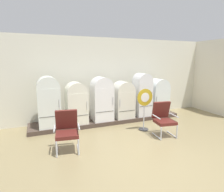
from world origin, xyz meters
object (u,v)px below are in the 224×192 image
object	(u,v)px
armchair_left	(67,129)
refrigerator_0	(49,100)
refrigerator_3	(123,99)
sign_stand	(144,109)
refrigerator_5	(158,95)
refrigerator_4	(142,93)
armchair_right	(163,117)
refrigerator_1	(76,102)
refrigerator_2	(102,98)

from	to	relation	value
armchair_left	refrigerator_0	bearing A→B (deg)	100.35
armchair_left	refrigerator_3	bearing A→B (deg)	34.58
sign_stand	armchair_left	bearing A→B (deg)	-169.46
refrigerator_0	refrigerator_5	xyz separation A→B (m)	(4.19, -0.03, -0.13)
refrigerator_4	armchair_right	xyz separation A→B (m)	(-0.27, -1.70, -0.46)
refrigerator_5	sign_stand	world-z (taller)	refrigerator_5
refrigerator_0	refrigerator_3	bearing A→B (deg)	-0.11
refrigerator_5	sign_stand	bearing A→B (deg)	-139.97
refrigerator_1	refrigerator_4	xyz separation A→B (m)	(2.55, -0.02, 0.14)
refrigerator_3	sign_stand	xyz separation A→B (m)	(0.21, -1.14, -0.12)
refrigerator_1	refrigerator_2	size ratio (longest dim) A/B	0.91
refrigerator_5	sign_stand	xyz separation A→B (m)	(-1.33, -1.12, -0.15)
refrigerator_3	armchair_right	xyz separation A→B (m)	(0.53, -1.73, -0.29)
armchair_left	sign_stand	size ratio (longest dim) A/B	0.74
refrigerator_3	refrigerator_0	bearing A→B (deg)	179.89
refrigerator_3	armchair_right	bearing A→B (deg)	-73.04
refrigerator_3	refrigerator_5	size ratio (longest dim) A/B	0.97
refrigerator_3	armchair_right	distance (m)	1.83
armchair_right	sign_stand	xyz separation A→B (m)	(-0.31, 0.58, 0.17)
refrigerator_4	sign_stand	size ratio (longest dim) A/B	1.19
refrigerator_1	refrigerator_4	bearing A→B (deg)	-0.51
refrigerator_4	armchair_left	bearing A→B (deg)	-153.12
refrigerator_5	sign_stand	distance (m)	1.75
armchair_right	sign_stand	world-z (taller)	sign_stand
refrigerator_3	armchair_right	world-z (taller)	refrigerator_3
armchair_left	refrigerator_2	bearing A→B (deg)	47.06
refrigerator_3	refrigerator_4	xyz separation A→B (m)	(0.79, -0.03, 0.17)
refrigerator_2	sign_stand	bearing A→B (deg)	-46.98
refrigerator_5	armchair_right	distance (m)	2.01
refrigerator_4	refrigerator_5	size ratio (longest dim) A/B	1.17
refrigerator_3	sign_stand	size ratio (longest dim) A/B	0.99
refrigerator_3	armchair_left	world-z (taller)	refrigerator_3
refrigerator_1	sign_stand	bearing A→B (deg)	-30.02
refrigerator_1	armchair_right	size ratio (longest dim) A/B	1.38
refrigerator_2	refrigerator_4	distance (m)	1.64
refrigerator_2	refrigerator_1	bearing A→B (deg)	179.85
refrigerator_4	sign_stand	bearing A→B (deg)	-117.48
refrigerator_0	armchair_left	distance (m)	1.71
refrigerator_0	refrigerator_4	xyz separation A→B (m)	(3.44, -0.03, 0.01)
refrigerator_1	refrigerator_5	xyz separation A→B (m)	(3.31, -0.02, -0.01)
refrigerator_4	armchair_right	bearing A→B (deg)	-98.96
refrigerator_0	armchair_right	world-z (taller)	refrigerator_0
refrigerator_4	sign_stand	distance (m)	1.29
refrigerator_0	refrigerator_3	xyz separation A→B (m)	(2.65, -0.00, -0.15)
refrigerator_4	armchair_right	world-z (taller)	refrigerator_4
refrigerator_2	refrigerator_5	bearing A→B (deg)	-0.39
refrigerator_2	armchair_left	size ratio (longest dim) A/B	1.52
refrigerator_4	refrigerator_1	bearing A→B (deg)	179.49
refrigerator_0	sign_stand	bearing A→B (deg)	-21.86
refrigerator_0	refrigerator_5	bearing A→B (deg)	-0.36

